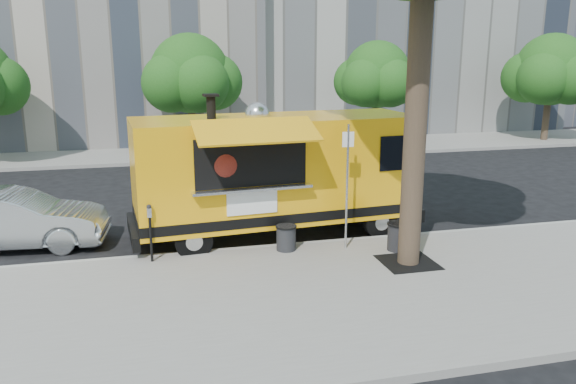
{
  "coord_description": "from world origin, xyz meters",
  "views": [
    {
      "loc": [
        -2.84,
        -13.69,
        4.72
      ],
      "look_at": [
        0.5,
        0.0,
        1.24
      ],
      "focal_mm": 35.0,
      "sensor_mm": 36.0,
      "label": 1
    }
  ],
  "objects_px": {
    "far_tree_b": "(190,74)",
    "parking_meter": "(150,226)",
    "trash_bin_left": "(286,237)",
    "far_tree_c": "(377,75)",
    "food_truck": "(276,171)",
    "sedan": "(13,220)",
    "trash_bin_right": "(398,236)",
    "sign_post": "(347,180)",
    "far_tree_d": "(551,70)"
  },
  "relations": [
    {
      "from": "parking_meter",
      "to": "trash_bin_right",
      "type": "relative_size",
      "value": 1.99
    },
    {
      "from": "far_tree_d",
      "to": "food_truck",
      "type": "height_order",
      "value": "far_tree_d"
    },
    {
      "from": "parking_meter",
      "to": "trash_bin_left",
      "type": "height_order",
      "value": "parking_meter"
    },
    {
      "from": "sedan",
      "to": "trash_bin_left",
      "type": "xyz_separation_m",
      "value": [
        6.43,
        -2.14,
        -0.26
      ]
    },
    {
      "from": "far_tree_c",
      "to": "parking_meter",
      "type": "distance_m",
      "value": 17.82
    },
    {
      "from": "far_tree_d",
      "to": "sign_post",
      "type": "bearing_deg",
      "value": -139.3
    },
    {
      "from": "sign_post",
      "to": "food_truck",
      "type": "xyz_separation_m",
      "value": [
        -1.33,
        1.76,
        -0.09
      ]
    },
    {
      "from": "far_tree_b",
      "to": "trash_bin_left",
      "type": "distance_m",
      "value": 14.47
    },
    {
      "from": "far_tree_b",
      "to": "far_tree_d",
      "type": "distance_m",
      "value": 19.0
    },
    {
      "from": "sedan",
      "to": "food_truck",
      "type": "bearing_deg",
      "value": -89.84
    },
    {
      "from": "parking_meter",
      "to": "sedan",
      "type": "relative_size",
      "value": 0.3
    },
    {
      "from": "sign_post",
      "to": "food_truck",
      "type": "distance_m",
      "value": 2.2
    },
    {
      "from": "sign_post",
      "to": "sedan",
      "type": "bearing_deg",
      "value": 163.22
    },
    {
      "from": "food_truck",
      "to": "sedan",
      "type": "height_order",
      "value": "food_truck"
    },
    {
      "from": "food_truck",
      "to": "trash_bin_right",
      "type": "bearing_deg",
      "value": -45.76
    },
    {
      "from": "far_tree_d",
      "to": "parking_meter",
      "type": "height_order",
      "value": "far_tree_d"
    },
    {
      "from": "far_tree_d",
      "to": "sedan",
      "type": "height_order",
      "value": "far_tree_d"
    },
    {
      "from": "sedan",
      "to": "far_tree_c",
      "type": "bearing_deg",
      "value": -45.49
    },
    {
      "from": "trash_bin_left",
      "to": "sign_post",
      "type": "bearing_deg",
      "value": -9.01
    },
    {
      "from": "far_tree_c",
      "to": "sedan",
      "type": "bearing_deg",
      "value": -140.99
    },
    {
      "from": "trash_bin_left",
      "to": "trash_bin_right",
      "type": "height_order",
      "value": "trash_bin_right"
    },
    {
      "from": "far_tree_c",
      "to": "trash_bin_right",
      "type": "distance_m",
      "value": 15.63
    },
    {
      "from": "far_tree_c",
      "to": "far_tree_d",
      "type": "xyz_separation_m",
      "value": [
        10.0,
        0.2,
        0.17
      ]
    },
    {
      "from": "far_tree_b",
      "to": "sedan",
      "type": "distance_m",
      "value": 13.38
    },
    {
      "from": "far_tree_b",
      "to": "parking_meter",
      "type": "relative_size",
      "value": 4.12
    },
    {
      "from": "far_tree_b",
      "to": "trash_bin_left",
      "type": "relative_size",
      "value": 9.1
    },
    {
      "from": "far_tree_c",
      "to": "food_truck",
      "type": "bearing_deg",
      "value": -122.53
    },
    {
      "from": "sign_post",
      "to": "sedan",
      "type": "height_order",
      "value": "sign_post"
    },
    {
      "from": "far_tree_c",
      "to": "sedan",
      "type": "xyz_separation_m",
      "value": [
        -14.3,
        -11.58,
        -2.99
      ]
    },
    {
      "from": "far_tree_c",
      "to": "sign_post",
      "type": "height_order",
      "value": "far_tree_c"
    },
    {
      "from": "far_tree_c",
      "to": "sign_post",
      "type": "relative_size",
      "value": 1.74
    },
    {
      "from": "trash_bin_right",
      "to": "food_truck",
      "type": "bearing_deg",
      "value": 139.14
    },
    {
      "from": "trash_bin_right",
      "to": "far_tree_c",
      "type": "bearing_deg",
      "value": 69.85
    },
    {
      "from": "far_tree_b",
      "to": "parking_meter",
      "type": "height_order",
      "value": "far_tree_b"
    },
    {
      "from": "far_tree_d",
      "to": "trash_bin_right",
      "type": "distance_m",
      "value": 21.37
    },
    {
      "from": "far_tree_d",
      "to": "sign_post",
      "type": "relative_size",
      "value": 1.88
    },
    {
      "from": "far_tree_c",
      "to": "parking_meter",
      "type": "bearing_deg",
      "value": -128.66
    },
    {
      "from": "far_tree_c",
      "to": "sign_post",
      "type": "bearing_deg",
      "value": -114.81
    },
    {
      "from": "far_tree_c",
      "to": "parking_meter",
      "type": "xyz_separation_m",
      "value": [
        -11.0,
        -13.75,
        -2.74
      ]
    },
    {
      "from": "far_tree_b",
      "to": "trash_bin_right",
      "type": "bearing_deg",
      "value": -75.73
    },
    {
      "from": "far_tree_d",
      "to": "trash_bin_right",
      "type": "xyz_separation_m",
      "value": [
        -15.27,
        -14.56,
        -3.38
      ]
    },
    {
      "from": "sign_post",
      "to": "trash_bin_right",
      "type": "height_order",
      "value": "sign_post"
    },
    {
      "from": "food_truck",
      "to": "trash_bin_left",
      "type": "xyz_separation_m",
      "value": [
        -0.09,
        -1.53,
        -1.29
      ]
    },
    {
      "from": "sedan",
      "to": "far_tree_b",
      "type": "bearing_deg",
      "value": -18.53
    },
    {
      "from": "parking_meter",
      "to": "far_tree_b",
      "type": "bearing_deg",
      "value": 81.9
    },
    {
      "from": "trash_bin_right",
      "to": "sedan",
      "type": "bearing_deg",
      "value": 162.9
    },
    {
      "from": "sign_post",
      "to": "food_truck",
      "type": "relative_size",
      "value": 0.39
    },
    {
      "from": "parking_meter",
      "to": "food_truck",
      "type": "height_order",
      "value": "food_truck"
    },
    {
      "from": "parking_meter",
      "to": "sedan",
      "type": "bearing_deg",
      "value": 146.7
    },
    {
      "from": "far_tree_c",
      "to": "far_tree_b",
      "type": "bearing_deg",
      "value": 178.09
    }
  ]
}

